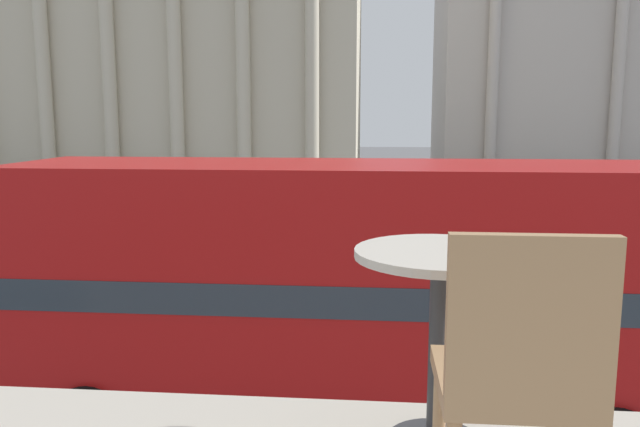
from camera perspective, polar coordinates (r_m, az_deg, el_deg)
name	(u,v)px	position (r m, az deg, el deg)	size (l,w,h in m)	color
double_decker_bus	(346,282)	(9.62, 2.43, -6.31)	(10.04, 2.76, 4.13)	black
cafe_dining_table	(440,305)	(2.24, 10.88, -8.17)	(0.60, 0.60, 0.73)	#2D2D30
cafe_chair_0	(517,375)	(1.76, 17.55, -13.87)	(0.40, 0.40, 0.91)	#A87F56
plaza_building_left	(169,48)	(47.97, -13.66, 14.51)	(28.15, 11.47, 19.58)	beige
traffic_light_near	(368,235)	(12.68, 4.46, -1.98)	(0.42, 0.24, 3.75)	black
traffic_light_mid	(520,204)	(19.83, 17.79, 0.86)	(0.42, 0.24, 3.38)	black
pedestrian_black	(392,235)	(20.25, 6.61, -1.96)	(0.32, 0.32, 1.82)	#282B33
pedestrian_grey	(344,205)	(27.21, 2.17, 0.79)	(0.32, 0.32, 1.77)	#282B33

